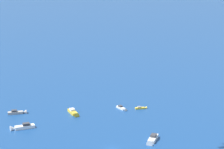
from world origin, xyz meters
TOP-DOWN VIEW (x-y plane):
  - ground_plane at (0.00, 0.00)m, footprint 2000.00×2000.00m
  - motorboat_far_stbd at (-18.73, 34.68)m, footprint 6.22×8.81m
  - motorboat_inshore at (13.87, 7.79)m, footprint 4.63×9.26m
  - motorboat_offshore at (1.54, 42.47)m, footprint 5.18×6.09m
  - motorboat_ahead at (10.09, 43.81)m, footprint 5.36×2.78m
  - motorboat_mid_cluster at (-36.13, 16.56)m, footprint 9.42×6.26m
  - motorboat_outer_ring_a at (-42.55, 33.71)m, footprint 8.08×4.26m

SIDE VIEW (x-z plane):
  - ground_plane at x=0.00m, z-range 0.00..0.00m
  - motorboat_ahead at x=10.09m, z-range -0.35..1.16m
  - motorboat_offshore at x=1.54m, z-range -0.43..1.43m
  - motorboat_outer_ring_a at x=-42.55m, z-range -0.52..1.75m
  - motorboat_far_stbd at x=-18.73m, z-range -0.59..1.97m
  - motorboat_inshore at x=13.87m, z-range -0.60..2.00m
  - motorboat_mid_cluster at x=-36.13m, z-range -0.62..2.08m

